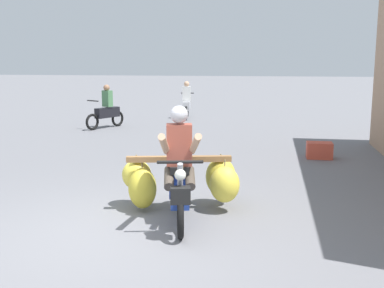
{
  "coord_description": "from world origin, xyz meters",
  "views": [
    {
      "loc": [
        1.92,
        -5.34,
        2.17
      ],
      "look_at": [
        0.73,
        1.63,
        0.9
      ],
      "focal_mm": 43.77,
      "sensor_mm": 36.0,
      "label": 1
    }
  ],
  "objects": [
    {
      "name": "ground_plane",
      "position": [
        0.0,
        0.0,
        0.0
      ],
      "size": [
        120.0,
        120.0,
        0.0
      ],
      "primitive_type": "plane",
      "color": "slate"
    },
    {
      "name": "motorbike_distant_ahead_right",
      "position": [
        -1.21,
        11.88,
        0.57
      ],
      "size": [
        0.51,
        1.62,
        1.4
      ],
      "color": "black",
      "rests_on": "ground"
    },
    {
      "name": "motorbike_distant_ahead_left",
      "position": [
        -3.32,
        9.04,
        0.57
      ],
      "size": [
        0.86,
        1.48,
        1.4
      ],
      "color": "black",
      "rests_on": "ground"
    },
    {
      "name": "produce_crate",
      "position": [
        3.01,
        5.27,
        0.18
      ],
      "size": [
        0.56,
        0.4,
        0.36
      ],
      "primitive_type": "cube",
      "color": "#CC4C38",
      "rests_on": "ground"
    },
    {
      "name": "motorbike_main_loaded",
      "position": [
        0.7,
        1.01,
        0.52
      ],
      "size": [
        1.8,
        1.92,
        1.58
      ],
      "color": "black",
      "rests_on": "ground"
    }
  ]
}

